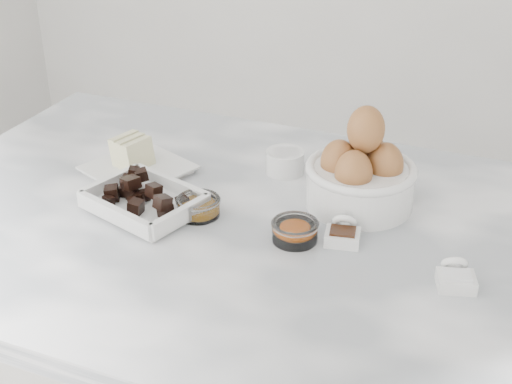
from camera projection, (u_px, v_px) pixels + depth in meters
marble_slab at (238, 229)px, 1.20m from camera, size 1.20×0.80×0.04m
chocolate_dish at (144, 199)px, 1.21m from camera, size 0.22×0.19×0.05m
butter_plate at (136, 162)px, 1.33m from camera, size 0.22×0.22×0.07m
sugar_ramekin at (285, 161)px, 1.33m from camera, size 0.07×0.07×0.04m
egg_bowl at (361, 174)px, 1.21m from camera, size 0.19×0.19×0.18m
honey_bowl at (199, 206)px, 1.20m from camera, size 0.08×0.08×0.03m
zest_bowl at (295, 230)px, 1.13m from camera, size 0.08×0.08×0.03m
vanilla_spoon at (343, 233)px, 1.13m from camera, size 0.06×0.07×0.04m
salt_spoon at (456, 277)px, 1.02m from camera, size 0.06×0.08×0.04m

